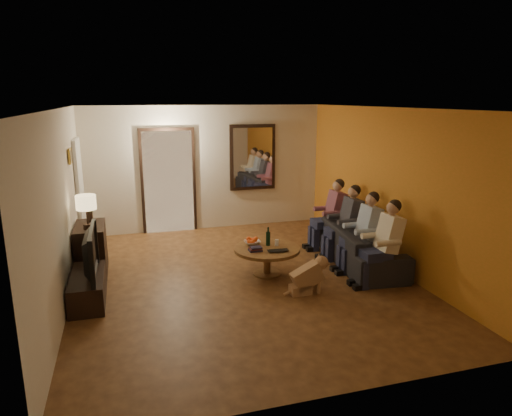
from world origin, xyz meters
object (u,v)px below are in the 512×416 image
object	(u,v)px
person_c	(347,225)
person_d	(332,217)
tv_stand	(88,288)
bowl	(252,243)
sofa	(360,245)
person_a	(385,246)
dresser	(91,249)
person_b	(365,235)
coffee_table	(267,261)
dog	(307,275)
wine_bottle	(268,236)
table_lamp	(87,212)
laptop	(279,252)
tv	(85,253)

from	to	relation	value
person_c	person_d	distance (m)	0.60
tv_stand	bowl	xyz separation A→B (m)	(2.49, 0.45, 0.29)
sofa	person_a	distance (m)	0.95
dresser	person_b	world-z (taller)	person_b
coffee_table	dog	bearing A→B (deg)	-68.31
tv_stand	dog	size ratio (longest dim) A/B	2.05
dresser	wine_bottle	xyz separation A→B (m)	(2.72, -0.77, 0.21)
dresser	tv_stand	distance (m)	1.12
table_lamp	coffee_table	xyz separation A→B (m)	(2.67, -0.65, -0.84)
dog	bowl	xyz separation A→B (m)	(-0.52, 1.06, 0.20)
dresser	table_lamp	world-z (taller)	table_lamp
person_a	person_b	distance (m)	0.60
sofa	person_b	size ratio (longest dim) A/B	1.82
tv_stand	bowl	world-z (taller)	bowl
dog	person_c	bearing A→B (deg)	42.09
person_d	tv_stand	bearing A→B (deg)	-164.48
laptop	person_a	bearing A→B (deg)	-17.38
dresser	person_a	distance (m)	4.57
person_d	bowl	distance (m)	1.89
person_d	dog	distance (m)	2.19
dresser	person_b	size ratio (longest dim) A/B	0.74
person_d	bowl	bearing A→B (deg)	-157.48
sofa	bowl	distance (m)	1.86
person_a	tv	bearing A→B (deg)	171.61
dresser	table_lamp	bearing A→B (deg)	-90.00
table_lamp	bowl	size ratio (longest dim) A/B	2.08
tv	coffee_table	xyz separation A→B (m)	(2.67, 0.23, -0.48)
sofa	laptop	distance (m)	1.61
person_c	person_d	xyz separation A→B (m)	(0.00, 0.60, 0.00)
dog	bowl	distance (m)	1.20
sofa	dog	bearing A→B (deg)	130.49
laptop	person_c	bearing A→B (deg)	27.12
table_lamp	wine_bottle	bearing A→B (deg)	-11.35
person_c	table_lamp	bearing A→B (deg)	175.93
sofa	coffee_table	distance (m)	1.67
person_b	person_d	size ratio (longest dim) A/B	1.00
coffee_table	sofa	bearing A→B (deg)	1.52
bowl	laptop	size ratio (longest dim) A/B	0.79
sofa	tv	bearing A→B (deg)	100.44
person_a	laptop	bearing A→B (deg)	158.56
dresser	person_d	world-z (taller)	person_d
dresser	wine_bottle	world-z (taller)	dresser
tv	person_c	bearing A→B (deg)	-82.26
table_lamp	coffee_table	size ratio (longest dim) A/B	0.52
person_b	person_c	world-z (taller)	same
sofa	wine_bottle	world-z (taller)	wine_bottle
person_c	person_d	size ratio (longest dim) A/B	1.00
tv_stand	person_c	world-z (taller)	person_c
person_c	wine_bottle	size ratio (longest dim) A/B	3.87
person_a	person_d	xyz separation A→B (m)	(0.00, 1.80, 0.00)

